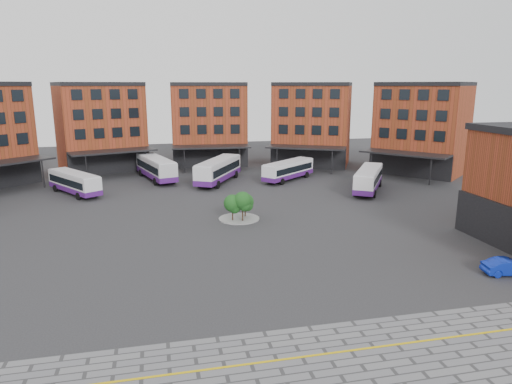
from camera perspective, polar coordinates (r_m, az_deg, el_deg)
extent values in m
plane|color=#28282B|center=(37.90, -1.80, -8.68)|extent=(160.00, 160.00, 0.00)
cube|color=gold|center=(26.35, 8.83, -19.33)|extent=(26.00, 0.15, 0.02)
cube|color=black|center=(69.88, -29.20, 3.21)|extent=(12.61, 11.97, 0.25)
cylinder|color=black|center=(70.66, -25.08, 2.09)|extent=(0.20, 0.20, 4.00)
cube|color=maroon|center=(81.79, -18.85, 7.53)|extent=(15.55, 13.69, 14.00)
cube|color=black|center=(77.71, -17.77, 3.62)|extent=(12.45, 4.71, 4.00)
cube|color=black|center=(81.48, -19.24, 12.64)|extent=(15.65, 13.97, 0.60)
cube|color=black|center=(76.72, -18.11, 8.90)|extent=(10.87, 3.87, 8.00)
cube|color=black|center=(75.16, -17.43, 4.88)|extent=(13.72, 8.39, 0.25)
cylinder|color=black|center=(72.76, -20.43, 2.80)|extent=(0.20, 0.20, 4.00)
cylinder|color=black|center=(74.98, -13.61, 3.55)|extent=(0.20, 0.20, 4.00)
cube|color=maroon|center=(84.32, -5.91, 8.31)|extent=(13.67, 10.88, 14.00)
cube|color=black|center=(80.10, -5.66, 4.46)|extent=(13.00, 1.41, 4.00)
cube|color=black|center=(84.01, -6.04, 13.28)|extent=(13.69, 11.18, 0.60)
cube|color=black|center=(79.13, -5.77, 9.60)|extent=(11.42, 0.95, 8.00)
cube|color=black|center=(77.49, -5.60, 5.66)|extent=(13.28, 5.30, 0.25)
cylinder|color=black|center=(75.90, -8.93, 3.88)|extent=(0.20, 0.20, 4.00)
cylinder|color=black|center=(76.37, -2.08, 4.09)|extent=(0.20, 0.20, 4.00)
cube|color=maroon|center=(83.53, 7.03, 8.24)|extent=(16.12, 14.81, 14.00)
cube|color=black|center=(79.35, 6.46, 4.36)|extent=(11.81, 6.35, 4.00)
cube|color=black|center=(83.23, 7.18, 13.25)|extent=(16.26, 15.08, 0.60)
cube|color=black|center=(78.38, 6.58, 9.54)|extent=(10.26, 5.33, 8.00)
cube|color=black|center=(76.77, 6.25, 5.57)|extent=(13.58, 9.82, 0.25)
cylinder|color=black|center=(76.08, 2.62, 4.05)|extent=(0.20, 0.20, 4.00)
cylinder|color=black|center=(74.78, 9.47, 3.72)|extent=(0.20, 0.20, 4.00)
cube|color=maroon|center=(79.47, 20.01, 7.30)|extent=(16.02, 16.39, 14.00)
cube|color=black|center=(75.52, 18.58, 3.30)|extent=(8.74, 10.28, 4.00)
cube|color=black|center=(79.14, 20.43, 12.55)|extent=(16.25, 16.58, 0.60)
cube|color=black|center=(74.51, 18.94, 8.73)|extent=(7.47, 8.86, 8.00)
cube|color=black|center=(73.02, 18.08, 4.60)|extent=(11.73, 12.79, 0.25)
cylinder|color=black|center=(73.29, 14.15, 3.30)|extent=(0.20, 0.20, 4.00)
cylinder|color=black|center=(70.27, 20.96, 2.41)|extent=(0.20, 0.20, 4.00)
cube|color=black|center=(45.51, 28.42, -3.88)|extent=(0.40, 12.00, 4.00)
cylinder|color=gray|center=(49.38, -2.13, -3.34)|extent=(4.40, 4.40, 0.12)
cylinder|color=#332114|center=(48.50, -2.94, -2.86)|extent=(0.14, 0.14, 1.41)
sphere|color=#164416|center=(48.16, -2.96, -1.41)|extent=(1.87, 1.87, 1.87)
sphere|color=#164416|center=(48.16, -2.68, -1.93)|extent=(1.31, 1.31, 1.31)
cylinder|color=#332114|center=(49.93, -1.36, -2.48)|extent=(0.14, 0.14, 1.24)
sphere|color=#164416|center=(49.64, -1.36, -1.23)|extent=(1.87, 1.87, 1.87)
sphere|color=#164416|center=(49.63, -1.10, -1.68)|extent=(1.31, 1.31, 1.31)
cylinder|color=#332114|center=(48.25, -1.69, -2.78)|extent=(0.14, 0.14, 1.66)
sphere|color=#164416|center=(47.86, -1.70, -1.06)|extent=(1.87, 1.87, 1.87)
sphere|color=#164416|center=(47.88, -1.43, -1.67)|extent=(1.31, 1.31, 1.31)
cube|color=silver|center=(64.77, -21.76, 1.19)|extent=(7.79, 9.94, 2.32)
cube|color=black|center=(64.74, -21.77, 1.33)|extent=(7.37, 9.28, 0.90)
cube|color=silver|center=(64.55, -21.85, 2.24)|extent=(7.48, 9.54, 0.11)
cube|color=black|center=(69.33, -23.58, 1.95)|extent=(1.73, 1.23, 1.04)
cube|color=#4D1973|center=(64.93, -21.70, 0.48)|extent=(7.84, 10.00, 0.66)
cylinder|color=black|center=(67.54, -23.78, 0.42)|extent=(0.76, 0.94, 0.95)
cylinder|color=black|center=(68.46, -21.98, 0.75)|extent=(0.76, 0.94, 0.95)
cylinder|color=black|center=(61.58, -21.33, -0.51)|extent=(0.76, 0.94, 0.95)
cylinder|color=black|center=(62.58, -19.39, -0.14)|extent=(0.76, 0.94, 0.95)
cube|color=silver|center=(71.04, -12.39, 3.05)|extent=(6.07, 12.37, 2.69)
cube|color=black|center=(71.00, -12.40, 3.20)|extent=(5.85, 11.46, 1.04)
cube|color=silver|center=(70.81, -12.45, 4.17)|extent=(5.83, 11.88, 0.13)
cube|color=black|center=(76.64, -13.70, 3.90)|extent=(2.27, 0.78, 1.21)
cube|color=#4D1973|center=(71.21, -12.35, 2.29)|extent=(6.12, 12.42, 0.77)
cylinder|color=black|center=(74.59, -14.21, 2.33)|extent=(0.63, 1.15, 1.10)
cylinder|color=black|center=(75.32, -12.20, 2.54)|extent=(0.63, 1.15, 1.10)
cylinder|color=black|center=(67.27, -12.49, 1.27)|extent=(0.63, 1.15, 1.10)
cylinder|color=black|center=(68.08, -10.28, 1.51)|extent=(0.63, 1.15, 1.10)
cube|color=silver|center=(67.68, -4.72, 2.84)|extent=(8.34, 12.04, 2.72)
cube|color=black|center=(67.65, -4.73, 3.00)|extent=(7.92, 11.21, 1.06)
cube|color=silver|center=(67.44, -4.75, 4.02)|extent=(8.01, 11.56, 0.13)
cube|color=black|center=(73.19, -3.04, 3.85)|extent=(2.12, 1.25, 1.22)
cube|color=#4D1973|center=(67.87, -4.71, 2.03)|extent=(8.39, 12.09, 0.78)
cylinder|color=black|center=(72.02, -4.62, 2.32)|extent=(0.83, 1.13, 1.11)
cylinder|color=black|center=(71.09, -2.53, 2.21)|extent=(0.83, 1.13, 1.11)
cylinder|color=black|center=(64.93, -7.08, 1.06)|extent=(0.83, 1.13, 1.11)
cylinder|color=black|center=(63.90, -4.79, 0.92)|extent=(0.83, 1.13, 1.11)
cube|color=white|center=(69.30, 4.08, 2.85)|extent=(9.53, 8.44, 2.32)
cube|color=black|center=(69.27, 4.08, 2.98)|extent=(8.92, 7.96, 0.90)
cube|color=silver|center=(69.10, 4.09, 3.83)|extent=(9.14, 8.10, 0.11)
cube|color=black|center=(73.50, 6.30, 3.57)|extent=(1.37, 1.63, 1.04)
cube|color=#4D1973|center=(69.46, 4.06, 2.18)|extent=(9.58, 8.50, 0.66)
cylinder|color=black|center=(72.90, 4.75, 2.39)|extent=(0.91, 0.82, 0.95)
cylinder|color=black|center=(71.66, 6.33, 2.16)|extent=(0.91, 0.82, 0.95)
cylinder|color=black|center=(67.52, 1.65, 1.56)|extent=(0.91, 0.82, 0.95)
cylinder|color=black|center=(66.18, 3.30, 1.30)|extent=(0.91, 0.82, 0.95)
cube|color=white|center=(63.74, 13.88, 1.67)|extent=(8.15, 10.66, 2.47)
cube|color=black|center=(63.71, 13.89, 1.83)|extent=(7.71, 9.95, 0.96)
cube|color=silver|center=(63.50, 13.94, 2.81)|extent=(7.82, 10.23, 0.12)
cube|color=black|center=(69.01, 14.44, 2.70)|extent=(1.86, 1.27, 1.11)
cube|color=#4D1973|center=(63.92, 13.84, 0.90)|extent=(8.20, 10.71, 0.70)
cylinder|color=black|center=(67.59, 13.13, 1.25)|extent=(0.80, 1.01, 1.01)
cylinder|color=black|center=(67.33, 15.25, 1.08)|extent=(0.80, 1.01, 1.01)
cylinder|color=black|center=(60.72, 12.23, -0.05)|extent=(0.80, 1.01, 1.01)
cylinder|color=black|center=(60.44, 14.59, -0.24)|extent=(0.80, 1.01, 1.01)
imported|color=#0D24A9|center=(40.13, 29.03, -8.17)|extent=(4.02, 1.94, 1.27)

